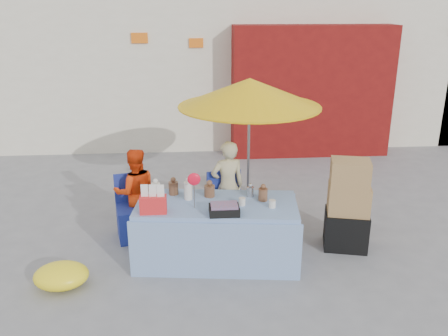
{
  "coord_description": "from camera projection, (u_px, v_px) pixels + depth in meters",
  "views": [
    {
      "loc": [
        -0.28,
        -5.14,
        3.05
      ],
      "look_at": [
        0.16,
        0.6,
        1.0
      ],
      "focal_mm": 38.0,
      "sensor_mm": 36.0,
      "label": 1
    }
  ],
  "objects": [
    {
      "name": "ground",
      "position": [
        215.0,
        260.0,
        5.87
      ],
      "size": [
        80.0,
        80.0,
        0.0
      ],
      "primitive_type": "plane",
      "color": "slate",
      "rests_on": "ground"
    },
    {
      "name": "market_table",
      "position": [
        216.0,
        231.0,
        5.79
      ],
      "size": [
        2.06,
        1.14,
        1.19
      ],
      "rotation": [
        0.0,
        0.0,
        -0.12
      ],
      "color": "#7B9AC5",
      "rests_on": "ground"
    },
    {
      "name": "chair_left",
      "position": [
        136.0,
        219.0,
        6.39
      ],
      "size": [
        0.57,
        0.56,
        0.85
      ],
      "rotation": [
        0.0,
        0.0,
        0.22
      ],
      "color": "navy",
      "rests_on": "ground"
    },
    {
      "name": "chair_right",
      "position": [
        228.0,
        216.0,
        6.48
      ],
      "size": [
        0.57,
        0.56,
        0.85
      ],
      "rotation": [
        0.0,
        0.0,
        0.22
      ],
      "color": "navy",
      "rests_on": "ground"
    },
    {
      "name": "vendor_orange",
      "position": [
        135.0,
        192.0,
        6.4
      ],
      "size": [
        0.67,
        0.57,
        1.2
      ],
      "primitive_type": "imported",
      "rotation": [
        0.0,
        0.0,
        3.36
      ],
      "color": "red",
      "rests_on": "ground"
    },
    {
      "name": "vendor_beige",
      "position": [
        228.0,
        186.0,
        6.47
      ],
      "size": [
        0.52,
        0.4,
        1.29
      ],
      "primitive_type": "imported",
      "rotation": [
        0.0,
        0.0,
        3.36
      ],
      "color": "#C3B88A",
      "rests_on": "ground"
    },
    {
      "name": "umbrella",
      "position": [
        250.0,
        93.0,
        6.22
      ],
      "size": [
        1.9,
        1.9,
        2.09
      ],
      "color": "gray",
      "rests_on": "ground"
    },
    {
      "name": "box_stack",
      "position": [
        348.0,
        208.0,
        6.02
      ],
      "size": [
        0.63,
        0.56,
        1.2
      ],
      "rotation": [
        0.0,
        0.0,
        -0.24
      ],
      "color": "black",
      "rests_on": "ground"
    },
    {
      "name": "tarp_bundle",
      "position": [
        61.0,
        276.0,
        5.3
      ],
      "size": [
        0.7,
        0.61,
        0.27
      ],
      "primitive_type": "ellipsoid",
      "rotation": [
        0.0,
        0.0,
        0.22
      ],
      "color": "yellow",
      "rests_on": "ground"
    }
  ]
}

